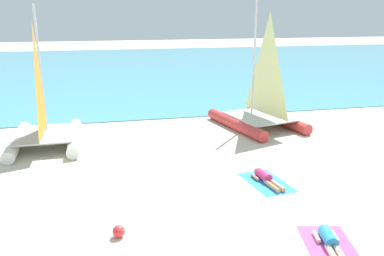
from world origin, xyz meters
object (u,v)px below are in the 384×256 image
at_px(sailboat_red, 259,109).
at_px(towel_center_right, 267,182).
at_px(sunbather_center_right, 266,178).
at_px(beach_ball, 119,231).
at_px(sailboat_white, 45,126).
at_px(sunbather_center_left, 330,241).
at_px(towel_center_left, 330,247).

bearing_deg(sailboat_red, towel_center_right, -122.53).
height_order(sunbather_center_right, beach_ball, sunbather_center_right).
height_order(sailboat_white, sunbather_center_left, sailboat_white).
height_order(sailboat_white, towel_center_right, sailboat_white).
relative_size(sailboat_red, sunbather_center_right, 3.72).
bearing_deg(beach_ball, sailboat_white, 108.26).
height_order(towel_center_left, sunbather_center_right, sunbather_center_right).
xyz_separation_m(towel_center_left, sunbather_center_right, (0.02, 3.81, 0.13)).
height_order(towel_center_left, towel_center_right, same).
distance_m(sailboat_white, sunbather_center_right, 9.03).
relative_size(sunbather_center_right, beach_ball, 5.21).
distance_m(sailboat_white, towel_center_right, 9.08).
xyz_separation_m(towel_center_right, sunbather_center_right, (-0.01, 0.07, 0.13)).
bearing_deg(towel_center_right, sailboat_red, 70.41).
xyz_separation_m(towel_center_left, towel_center_right, (0.03, 3.74, 0.00)).
bearing_deg(sailboat_red, sunbather_center_right, -122.80).
distance_m(sailboat_red, beach_ball, 10.76).
bearing_deg(sunbather_center_left, towel_center_left, -90.00).
xyz_separation_m(sunbather_center_left, sunbather_center_right, (0.00, 3.74, 0.00)).
bearing_deg(sunbather_center_right, beach_ball, -162.19).
relative_size(towel_center_left, sunbather_center_left, 1.22).
xyz_separation_m(sailboat_white, towel_center_right, (7.25, -5.41, -0.82)).
xyz_separation_m(sailboat_red, sunbather_center_left, (-2.16, -9.71, -0.74)).
height_order(towel_center_left, sunbather_center_left, sunbather_center_left).
bearing_deg(towel_center_left, towel_center_right, 89.57).
height_order(sailboat_white, sunbather_center_right, sailboat_white).
relative_size(sailboat_white, sailboat_red, 0.95).
distance_m(towel_center_right, beach_ball, 5.23).
relative_size(towel_center_left, towel_center_right, 1.00).
bearing_deg(sunbather_center_left, sailboat_white, 141.86).
bearing_deg(sailboat_red, sunbather_center_left, -115.48).
distance_m(sunbather_center_left, sunbather_center_right, 3.74).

